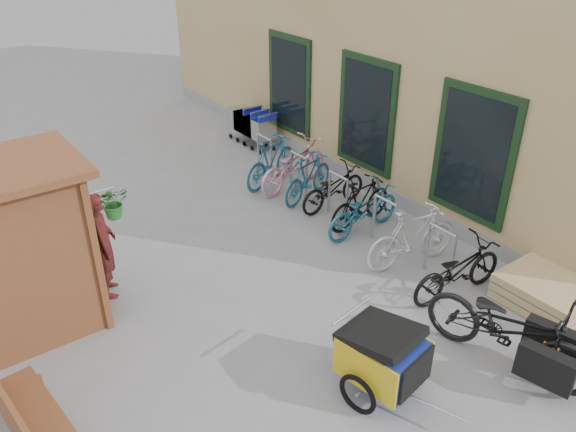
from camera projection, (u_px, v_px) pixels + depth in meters
ground at (323, 333)px, 7.66m from camera, size 80.00×80.00×0.00m
bike_rack at (338, 192)px, 10.30m from camera, size 0.05×5.35×0.86m
pallet_stack at (545, 292)px, 8.12m from camera, size 1.00×1.20×0.40m
bench at (27, 420)px, 5.72m from camera, size 0.66×1.67×1.03m
shopping_carts at (251, 122)px, 13.46m from camera, size 0.54×1.48×0.96m
child_trailer at (383, 355)px, 6.53m from camera, size 1.04×1.67×0.96m
cargo_bike at (511, 330)px, 6.88m from camera, size 1.21×2.26×1.13m
person_kiosk at (102, 245)px, 8.09m from camera, size 0.54×0.69×1.67m
bike_0 at (458, 270)px, 8.22m from camera, size 1.72×0.74×0.88m
bike_1 at (413, 237)px, 8.91m from camera, size 1.76×0.79×1.02m
bike_2 at (363, 210)px, 9.85m from camera, size 1.70×0.68×0.88m
bike_3 at (361, 202)px, 10.08m from camera, size 1.53×0.54×0.90m
bike_4 at (333, 188)px, 10.69m from camera, size 1.58×0.63×0.82m
bike_5 at (308, 177)px, 10.97m from camera, size 1.59×0.87×0.92m
bike_6 at (293, 165)px, 11.42m from camera, size 1.98×1.03×0.99m
bike_7 at (271, 161)px, 11.57m from camera, size 1.73×1.00×1.00m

